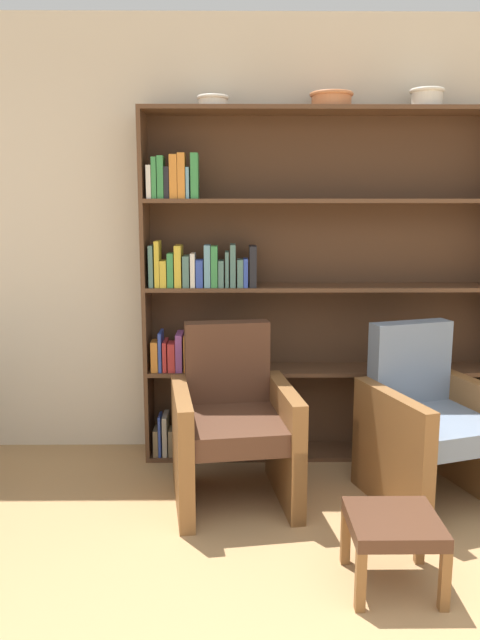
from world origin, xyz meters
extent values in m
cube|color=beige|center=(0.00, 2.83, 1.38)|extent=(12.00, 0.06, 2.75)
cube|color=brown|center=(-1.15, 2.64, 1.08)|extent=(0.02, 0.30, 2.17)
cube|color=brown|center=(-0.05, 2.64, 2.16)|extent=(2.16, 0.30, 0.03)
cube|color=brown|center=(-0.05, 2.64, 0.01)|extent=(2.16, 0.30, 0.03)
cube|color=#492F1E|center=(-0.05, 2.78, 1.08)|extent=(2.16, 0.01, 2.17)
cube|color=#7F6B4C|center=(-1.10, 2.57, 0.11)|extent=(0.03, 0.14, 0.17)
cube|color=#334CB2|center=(-1.07, 2.57, 0.16)|extent=(0.02, 0.13, 0.26)
cube|color=#B2A899|center=(-1.04, 2.60, 0.15)|extent=(0.03, 0.18, 0.26)
cube|color=#7F6B4C|center=(-1.00, 2.57, 0.11)|extent=(0.04, 0.13, 0.17)
cube|color=#7F6B4C|center=(-0.96, 2.60, 0.12)|extent=(0.02, 0.20, 0.19)
cube|color=#388C47|center=(-0.93, 2.59, 0.14)|extent=(0.02, 0.18, 0.24)
cube|color=#4C756B|center=(-0.89, 2.58, 0.13)|extent=(0.04, 0.15, 0.20)
cube|color=white|center=(-0.85, 2.60, 0.12)|extent=(0.03, 0.20, 0.20)
cube|color=#994C99|center=(-0.82, 2.59, 0.13)|extent=(0.02, 0.17, 0.20)
cube|color=red|center=(-0.79, 2.59, 0.15)|extent=(0.03, 0.17, 0.24)
cube|color=white|center=(-0.74, 2.59, 0.14)|extent=(0.04, 0.17, 0.22)
cube|color=brown|center=(-0.05, 2.64, 0.57)|extent=(2.16, 0.30, 0.02)
cube|color=orange|center=(-1.09, 2.57, 0.68)|extent=(0.04, 0.12, 0.19)
cube|color=#334CB2|center=(-1.06, 2.59, 0.70)|extent=(0.02, 0.18, 0.25)
cube|color=red|center=(-1.03, 2.60, 0.67)|extent=(0.02, 0.18, 0.19)
cube|color=red|center=(-0.99, 2.57, 0.67)|extent=(0.04, 0.12, 0.18)
cube|color=#994C99|center=(-0.94, 2.60, 0.70)|extent=(0.04, 0.19, 0.23)
cube|color=orange|center=(-0.89, 2.58, 0.69)|extent=(0.04, 0.14, 0.23)
cube|color=#994C99|center=(-0.84, 2.57, 0.71)|extent=(0.04, 0.12, 0.25)
cube|color=#4C756B|center=(-0.80, 2.60, 0.67)|extent=(0.03, 0.19, 0.18)
cube|color=white|center=(-0.77, 2.59, 0.71)|extent=(0.03, 0.16, 0.27)
cube|color=red|center=(-0.73, 2.58, 0.67)|extent=(0.02, 0.14, 0.19)
cube|color=black|center=(-0.70, 2.57, 0.72)|extent=(0.02, 0.12, 0.27)
cube|color=#334CB2|center=(-0.66, 2.57, 0.68)|extent=(0.03, 0.13, 0.20)
cube|color=#4C756B|center=(-0.63, 2.58, 0.68)|extent=(0.02, 0.15, 0.20)
cube|color=#388C47|center=(-0.60, 2.59, 0.67)|extent=(0.04, 0.17, 0.18)
cube|color=brown|center=(-0.05, 2.64, 1.10)|extent=(2.16, 0.30, 0.02)
cube|color=#4C756B|center=(-1.10, 2.58, 1.24)|extent=(0.03, 0.16, 0.25)
cube|color=gold|center=(-1.06, 2.58, 1.25)|extent=(0.03, 0.16, 0.28)
cube|color=gold|center=(-1.03, 2.57, 1.19)|extent=(0.04, 0.13, 0.16)
cube|color=#388C47|center=(-0.98, 2.57, 1.21)|extent=(0.04, 0.13, 0.21)
cube|color=gold|center=(-0.94, 2.60, 1.23)|extent=(0.04, 0.20, 0.25)
cube|color=#4C756B|center=(-0.89, 2.59, 1.20)|extent=(0.04, 0.17, 0.19)
cube|color=white|center=(-0.85, 2.58, 1.21)|extent=(0.03, 0.14, 0.21)
cube|color=#334CB2|center=(-0.81, 2.57, 1.19)|extent=(0.04, 0.14, 0.17)
cube|color=#669EB2|center=(-0.76, 2.58, 1.24)|extent=(0.04, 0.14, 0.25)
cube|color=#388C47|center=(-0.72, 2.57, 1.23)|extent=(0.04, 0.14, 0.25)
cube|color=#4C756B|center=(-0.68, 2.58, 1.19)|extent=(0.03, 0.14, 0.16)
cube|color=#4C756B|center=(-0.64, 2.59, 1.22)|extent=(0.02, 0.17, 0.21)
cube|color=#4C756B|center=(-0.61, 2.60, 1.24)|extent=(0.03, 0.19, 0.26)
cube|color=#4C756B|center=(-0.56, 2.57, 1.19)|extent=(0.04, 0.13, 0.17)
cube|color=#334CB2|center=(-0.53, 2.57, 1.20)|extent=(0.03, 0.12, 0.17)
cube|color=black|center=(-0.48, 2.60, 1.23)|extent=(0.04, 0.20, 0.25)
cube|color=brown|center=(-0.05, 2.64, 1.63)|extent=(2.16, 0.30, 0.02)
cube|color=white|center=(-1.10, 2.60, 1.73)|extent=(0.03, 0.18, 0.19)
cube|color=#388C47|center=(-1.07, 2.59, 1.76)|extent=(0.03, 0.16, 0.24)
cube|color=#388C47|center=(-1.03, 2.57, 1.76)|extent=(0.04, 0.13, 0.25)
cube|color=black|center=(-0.99, 2.61, 1.73)|extent=(0.03, 0.20, 0.18)
cube|color=orange|center=(-0.95, 2.58, 1.77)|extent=(0.04, 0.14, 0.25)
cube|color=orange|center=(-0.91, 2.57, 1.77)|extent=(0.04, 0.13, 0.26)
cube|color=#669EB2|center=(-0.87, 2.60, 1.73)|extent=(0.02, 0.20, 0.18)
cube|color=#388C47|center=(-0.83, 2.57, 1.77)|extent=(0.04, 0.13, 0.26)
cylinder|color=silver|center=(-0.72, 2.64, 2.20)|extent=(0.17, 0.17, 0.06)
torus|color=silver|center=(-0.72, 2.64, 2.22)|extent=(0.19, 0.19, 0.02)
cylinder|color=#C67547|center=(-0.02, 2.64, 2.21)|extent=(0.24, 0.24, 0.08)
torus|color=#C67547|center=(-0.02, 2.64, 2.24)|extent=(0.26, 0.26, 0.02)
cylinder|color=silver|center=(0.55, 2.64, 2.22)|extent=(0.18, 0.18, 0.10)
torus|color=silver|center=(0.55, 2.64, 2.27)|extent=(0.20, 0.20, 0.02)
cube|color=brown|center=(-0.27, 1.71, 0.20)|extent=(0.08, 0.08, 0.40)
cube|color=brown|center=(-0.84, 1.63, 0.20)|extent=(0.08, 0.08, 0.40)
cube|color=brown|center=(-0.36, 2.32, 0.20)|extent=(0.08, 0.08, 0.40)
cube|color=brown|center=(-0.92, 2.24, 0.20)|extent=(0.08, 0.08, 0.40)
cube|color=#4C2D1E|center=(-0.60, 1.98, 0.43)|extent=(0.57, 0.70, 0.12)
cube|color=#4C2D1E|center=(-0.64, 2.25, 0.70)|extent=(0.49, 0.19, 0.49)
cube|color=brown|center=(-0.32, 2.02, 0.32)|extent=(0.18, 0.68, 0.64)
cube|color=brown|center=(-0.88, 1.94, 0.32)|extent=(0.18, 0.68, 0.64)
cube|color=brown|center=(0.32, 1.60, 0.20)|extent=(0.09, 0.09, 0.40)
cube|color=brown|center=(0.67, 2.35, 0.20)|extent=(0.09, 0.09, 0.40)
cube|color=brown|center=(0.13, 2.18, 0.20)|extent=(0.09, 0.09, 0.40)
cube|color=slate|center=(0.50, 1.98, 0.43)|extent=(0.66, 0.76, 0.12)
cube|color=slate|center=(0.41, 2.24, 0.70)|extent=(0.49, 0.26, 0.49)
cube|color=brown|center=(0.76, 2.06, 0.32)|extent=(0.29, 0.67, 0.64)
cube|color=brown|center=(0.23, 1.89, 0.32)|extent=(0.29, 0.67, 0.64)
cube|color=brown|center=(-0.10, 1.36, 0.13)|extent=(0.04, 0.04, 0.26)
cube|color=brown|center=(0.24, 1.36, 0.13)|extent=(0.04, 0.04, 0.26)
cube|color=brown|center=(-0.10, 1.02, 0.13)|extent=(0.04, 0.04, 0.26)
cube|color=brown|center=(0.24, 1.02, 0.13)|extent=(0.04, 0.04, 0.26)
cube|color=#4C2D1E|center=(0.07, 1.19, 0.29)|extent=(0.38, 0.38, 0.06)
camera|label=1|loc=(-0.60, -1.22, 1.60)|focal=35.00mm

